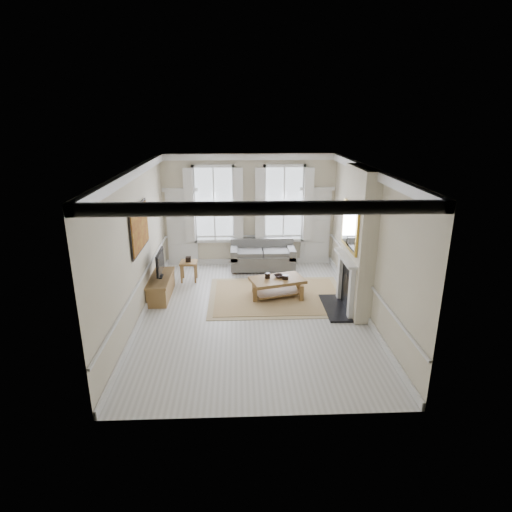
{
  "coord_description": "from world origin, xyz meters",
  "views": [
    {
      "loc": [
        -0.32,
        -9.14,
        4.51
      ],
      "look_at": [
        0.08,
        0.58,
        1.25
      ],
      "focal_mm": 30.0,
      "sensor_mm": 36.0,
      "label": 1
    }
  ],
  "objects_px": {
    "sofa": "(263,257)",
    "coffee_table": "(277,282)",
    "side_table": "(189,265)",
    "tv_stand": "(161,287)"
  },
  "relations": [
    {
      "from": "side_table",
      "to": "coffee_table",
      "type": "xyz_separation_m",
      "value": [
        2.39,
        -1.24,
        -0.04
      ]
    },
    {
      "from": "side_table",
      "to": "tv_stand",
      "type": "distance_m",
      "value": 1.26
    },
    {
      "from": "coffee_table",
      "to": "side_table",
      "type": "bearing_deg",
      "value": 136.68
    },
    {
      "from": "side_table",
      "to": "coffee_table",
      "type": "bearing_deg",
      "value": -27.36
    },
    {
      "from": "sofa",
      "to": "coffee_table",
      "type": "bearing_deg",
      "value": -83.11
    },
    {
      "from": "coffee_table",
      "to": "tv_stand",
      "type": "relative_size",
      "value": 0.99
    },
    {
      "from": "sofa",
      "to": "side_table",
      "type": "height_order",
      "value": "sofa"
    },
    {
      "from": "sofa",
      "to": "coffee_table",
      "type": "distance_m",
      "value": 2.15
    },
    {
      "from": "tv_stand",
      "to": "side_table",
      "type": "bearing_deg",
      "value": 61.18
    },
    {
      "from": "coffee_table",
      "to": "sofa",
      "type": "bearing_deg",
      "value": 80.93
    }
  ]
}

